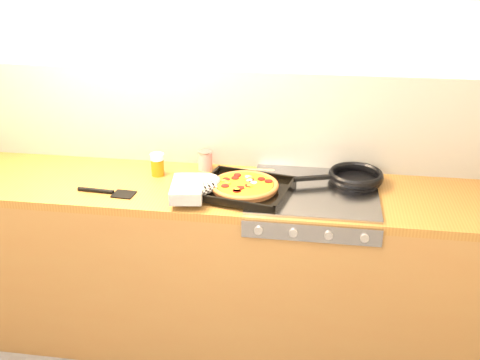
% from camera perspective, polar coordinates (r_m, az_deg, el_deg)
% --- Properties ---
extents(room_shell, '(3.20, 3.20, 3.20)m').
position_cam_1_polar(room_shell, '(2.89, -1.06, 6.19)').
color(room_shell, white).
rests_on(room_shell, ground).
extents(counter_run, '(3.20, 0.62, 0.90)m').
position_cam_1_polar(counter_run, '(2.93, -1.89, -8.70)').
color(counter_run, brown).
rests_on(counter_run, ground).
extents(stovetop, '(0.60, 0.56, 0.02)m').
position_cam_1_polar(stovetop, '(2.68, 7.50, -1.16)').
color(stovetop, gray).
rests_on(stovetop, counter_run).
extents(pizza_on_tray, '(0.57, 0.45, 0.07)m').
position_cam_1_polar(pizza_on_tray, '(2.61, -1.09, -0.67)').
color(pizza_on_tray, black).
rests_on(pizza_on_tray, stovetop).
extents(frying_pan, '(0.46, 0.34, 0.04)m').
position_cam_1_polar(frying_pan, '(2.78, 11.55, 0.31)').
color(frying_pan, black).
rests_on(frying_pan, stovetop).
extents(tomato_can, '(0.07, 0.07, 0.10)m').
position_cam_1_polar(tomato_can, '(2.90, -3.57, 1.97)').
color(tomato_can, maroon).
rests_on(tomato_can, counter_run).
extents(juice_glass, '(0.09, 0.09, 0.11)m').
position_cam_1_polar(juice_glass, '(2.85, -8.38, 1.58)').
color(juice_glass, '#E95A0D').
rests_on(juice_glass, counter_run).
extents(wooden_spoon, '(0.30, 0.05, 0.02)m').
position_cam_1_polar(wooden_spoon, '(2.88, 1.27, 1.00)').
color(wooden_spoon, '#B57F4D').
rests_on(wooden_spoon, counter_run).
extents(black_spatula, '(0.28, 0.09, 0.02)m').
position_cam_1_polar(black_spatula, '(2.72, -13.33, -1.19)').
color(black_spatula, black).
rests_on(black_spatula, counter_run).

